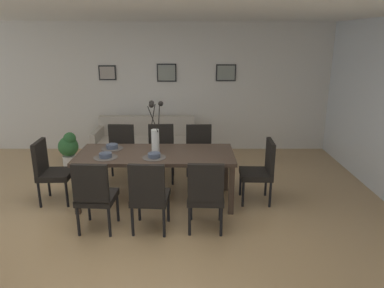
{
  "coord_description": "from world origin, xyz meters",
  "views": [
    {
      "loc": [
        0.78,
        -4.08,
        2.3
      ],
      "look_at": [
        0.8,
        1.03,
        0.76
      ],
      "focal_mm": 33.1,
      "sensor_mm": 36.0,
      "label": 1
    }
  ],
  "objects_px": {
    "dining_chair_mid_right": "(198,150)",
    "dining_chair_near_left": "(94,193)",
    "bowl_near_right": "(111,146)",
    "sofa": "(145,145)",
    "dining_chair_near_right": "(119,150)",
    "centerpiece_vase": "(154,134)",
    "bowl_far_left": "(153,155)",
    "dining_chair_head_east": "(260,168)",
    "framed_picture_right": "(225,73)",
    "dining_chair_far_left": "(148,194)",
    "bowl_near_left": "(104,155)",
    "dining_chair_head_west": "(48,169)",
    "framed_picture_left": "(106,73)",
    "dining_chair_far_right": "(160,150)",
    "potted_plant": "(68,148)",
    "dining_table": "(155,158)",
    "dining_chair_mid_left": "(205,193)",
    "framed_picture_center": "(166,73)"
  },
  "relations": [
    {
      "from": "bowl_near_left",
      "to": "potted_plant",
      "type": "xyz_separation_m",
      "value": [
        -1.08,
        1.62,
        -0.41
      ]
    },
    {
      "from": "bowl_far_left",
      "to": "framed_picture_left",
      "type": "height_order",
      "value": "framed_picture_left"
    },
    {
      "from": "dining_chair_head_east",
      "to": "bowl_near_left",
      "type": "relative_size",
      "value": 5.41
    },
    {
      "from": "dining_chair_near_right",
      "to": "dining_chair_far_left",
      "type": "relative_size",
      "value": 1.0
    },
    {
      "from": "dining_chair_near_left",
      "to": "dining_chair_head_east",
      "type": "xyz_separation_m",
      "value": [
        2.16,
        0.85,
        0.0
      ]
    },
    {
      "from": "dining_chair_head_west",
      "to": "bowl_near_left",
      "type": "height_order",
      "value": "dining_chair_head_west"
    },
    {
      "from": "framed_picture_center",
      "to": "dining_chair_far_right",
      "type": "bearing_deg",
      "value": -90.08
    },
    {
      "from": "dining_chair_near_right",
      "to": "bowl_near_right",
      "type": "distance_m",
      "value": 0.69
    },
    {
      "from": "centerpiece_vase",
      "to": "bowl_far_left",
      "type": "bearing_deg",
      "value": -90.26
    },
    {
      "from": "dining_table",
      "to": "dining_chair_head_west",
      "type": "relative_size",
      "value": 2.39
    },
    {
      "from": "dining_chair_mid_left",
      "to": "framed_picture_right",
      "type": "bearing_deg",
      "value": 81.16
    },
    {
      "from": "bowl_near_right",
      "to": "dining_chair_head_east",
      "type": "bearing_deg",
      "value": -5.5
    },
    {
      "from": "centerpiece_vase",
      "to": "bowl_far_left",
      "type": "height_order",
      "value": "centerpiece_vase"
    },
    {
      "from": "dining_table",
      "to": "dining_chair_far_right",
      "type": "distance_m",
      "value": 0.88
    },
    {
      "from": "dining_chair_near_right",
      "to": "sofa",
      "type": "height_order",
      "value": "dining_chair_near_right"
    },
    {
      "from": "dining_chair_head_west",
      "to": "dining_chair_head_east",
      "type": "height_order",
      "value": "same"
    },
    {
      "from": "dining_chair_near_right",
      "to": "bowl_near_left",
      "type": "relative_size",
      "value": 5.41
    },
    {
      "from": "bowl_near_right",
      "to": "bowl_near_left",
      "type": "bearing_deg",
      "value": -90.0
    },
    {
      "from": "dining_chair_near_left",
      "to": "dining_chair_head_west",
      "type": "height_order",
      "value": "same"
    },
    {
      "from": "dining_chair_mid_right",
      "to": "bowl_far_left",
      "type": "height_order",
      "value": "dining_chair_mid_right"
    },
    {
      "from": "dining_chair_mid_right",
      "to": "dining_chair_near_left",
      "type": "bearing_deg",
      "value": -127.32
    },
    {
      "from": "bowl_far_left",
      "to": "dining_chair_far_left",
      "type": "bearing_deg",
      "value": -90.26
    },
    {
      "from": "dining_chair_head_east",
      "to": "dining_chair_near_right",
      "type": "bearing_deg",
      "value": 158.76
    },
    {
      "from": "dining_chair_head_east",
      "to": "potted_plant",
      "type": "relative_size",
      "value": 1.37
    },
    {
      "from": "framed_picture_right",
      "to": "dining_chair_near_right",
      "type": "bearing_deg",
      "value": -138.26
    },
    {
      "from": "dining_chair_near_right",
      "to": "dining_chair_head_east",
      "type": "distance_m",
      "value": 2.34
    },
    {
      "from": "dining_chair_near_right",
      "to": "sofa",
      "type": "relative_size",
      "value": 0.48
    },
    {
      "from": "dining_chair_far_left",
      "to": "bowl_near_left",
      "type": "xyz_separation_m",
      "value": [
        -0.66,
        0.65,
        0.27
      ]
    },
    {
      "from": "dining_chair_near_left",
      "to": "framed_picture_left",
      "type": "height_order",
      "value": "framed_picture_left"
    },
    {
      "from": "dining_chair_near_left",
      "to": "sofa",
      "type": "xyz_separation_m",
      "value": [
        0.26,
        2.73,
        -0.23
      ]
    },
    {
      "from": "dining_chair_head_east",
      "to": "framed_picture_right",
      "type": "relative_size",
      "value": 2.28
    },
    {
      "from": "dining_table",
      "to": "framed_picture_right",
      "type": "xyz_separation_m",
      "value": [
        1.2,
        2.52,
        0.95
      ]
    },
    {
      "from": "bowl_near_left",
      "to": "bowl_far_left",
      "type": "xyz_separation_m",
      "value": [
        0.66,
        0.0,
        0.0
      ]
    },
    {
      "from": "dining_chair_near_right",
      "to": "framed_picture_left",
      "type": "bearing_deg",
      "value": 107.42
    },
    {
      "from": "dining_chair_mid_left",
      "to": "bowl_near_right",
      "type": "distance_m",
      "value": 1.72
    },
    {
      "from": "dining_chair_head_west",
      "to": "dining_chair_mid_left",
      "type": "bearing_deg",
      "value": -20.53
    },
    {
      "from": "dining_chair_mid_right",
      "to": "sofa",
      "type": "bearing_deg",
      "value": 134.59
    },
    {
      "from": "dining_chair_near_left",
      "to": "dining_chair_near_right",
      "type": "relative_size",
      "value": 1.0
    },
    {
      "from": "dining_chair_far_left",
      "to": "framed_picture_left",
      "type": "relative_size",
      "value": 2.64
    },
    {
      "from": "dining_chair_far_right",
      "to": "potted_plant",
      "type": "xyz_separation_m",
      "value": [
        -1.74,
        0.55,
        -0.14
      ]
    },
    {
      "from": "dining_table",
      "to": "bowl_near_right",
      "type": "relative_size",
      "value": 12.94
    },
    {
      "from": "dining_table",
      "to": "dining_chair_mid_left",
      "type": "xyz_separation_m",
      "value": [
        0.68,
        -0.84,
        -0.16
      ]
    },
    {
      "from": "dining_chair_far_right",
      "to": "bowl_near_right",
      "type": "height_order",
      "value": "dining_chair_far_right"
    },
    {
      "from": "dining_chair_far_left",
      "to": "sofa",
      "type": "bearing_deg",
      "value": 98.17
    },
    {
      "from": "dining_chair_far_right",
      "to": "bowl_near_left",
      "type": "distance_m",
      "value": 1.28
    },
    {
      "from": "framed_picture_center",
      "to": "framed_picture_right",
      "type": "distance_m",
      "value": 1.2
    },
    {
      "from": "dining_table",
      "to": "dining_chair_near_right",
      "type": "height_order",
      "value": "dining_chair_near_right"
    },
    {
      "from": "dining_chair_head_west",
      "to": "framed_picture_right",
      "type": "bearing_deg",
      "value": 42.94
    },
    {
      "from": "dining_chair_head_east",
      "to": "bowl_far_left",
      "type": "height_order",
      "value": "dining_chair_head_east"
    },
    {
      "from": "bowl_near_right",
      "to": "sofa",
      "type": "bearing_deg",
      "value": 81.06
    }
  ]
}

